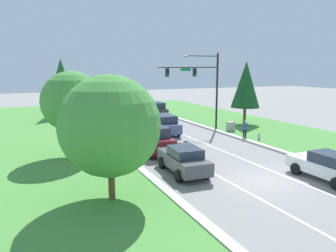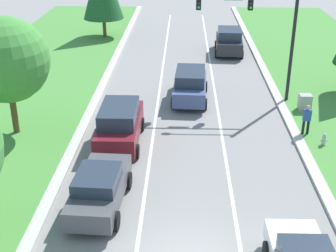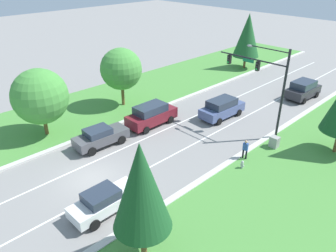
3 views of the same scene
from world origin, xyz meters
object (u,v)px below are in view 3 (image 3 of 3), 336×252
Objects in this scene: oak_near_left_tree at (121,69)px; oak_far_left_tree at (40,97)px; white_sedan at (105,201)px; pedestrian at (245,149)px; graphite_sedan at (101,136)px; fire_hydrant at (242,165)px; conifer_mid_left_tree at (248,35)px; burgundy_suv at (151,115)px; traffic_signal_mast at (264,77)px; charcoal_suv at (303,89)px; utility_cabinet at (274,142)px; slate_blue_suv at (222,108)px; conifer_far_right_tree at (141,187)px.

oak_far_left_tree is (0.50, -8.93, -0.34)m from oak_near_left_tree.
pedestrian is (2.64, 11.21, 0.11)m from white_sedan.
fire_hydrant is (10.24, 5.61, -0.52)m from graphite_sedan.
pedestrian is 24.69m from conifer_mid_left_tree.
fire_hydrant is (10.15, 0.02, -0.72)m from burgundy_suv.
oak_far_left_tree is (-12.75, -14.06, -1.53)m from traffic_signal_mast.
charcoal_suv is 4.54× the size of utility_cabinet.
slate_blue_suv is 17.58m from conifer_mid_left_tree.
graphite_sedan is 4.59× the size of utility_cabinet.
utility_cabinet is (3.40, -12.08, -0.52)m from charcoal_suv.
conifer_mid_left_tree reaches higher than utility_cabinet.
traffic_signal_mast is 1.70× the size of white_sedan.
conifer_mid_left_tree is (-4.15, 21.47, 3.61)m from burgundy_suv.
burgundy_suv is at bearing -156.23° from utility_cabinet.
slate_blue_suv is at bearing 166.49° from utility_cabinet.
burgundy_suv is 22.16m from conifer_mid_left_tree.
burgundy_suv is 2.96× the size of pedestrian.
burgundy_suv is at bearing 124.13° from white_sedan.
charcoal_suv is 0.76× the size of oak_far_left_tree.
white_sedan is at bearing -92.73° from traffic_signal_mast.
white_sedan is at bearing -55.60° from burgundy_suv.
charcoal_suv is 0.61× the size of conifer_mid_left_tree.
slate_blue_suv is 4.87× the size of utility_cabinet.
conifer_mid_left_tree is at bearing 108.84° from white_sedan.
conifer_far_right_tree is (7.62, -16.59, 3.54)m from slate_blue_suv.
pedestrian is at bearing 76.24° from white_sedan.
burgundy_suv is 1.08× the size of white_sedan.
charcoal_suv reaches higher than white_sedan.
pedestrian is (5.96, -4.85, -0.05)m from slate_blue_suv.
conifer_far_right_tree is at bearing -62.65° from slate_blue_suv.
traffic_signal_mast reaches higher than pedestrian.
traffic_signal_mast is 19.39m from conifer_mid_left_tree.
burgundy_suv is at bearing -179.89° from fire_hydrant.
slate_blue_suv is 16.74m from oak_far_left_tree.
slate_blue_suv is 1.07× the size of white_sedan.
oak_near_left_tree reaches higher than charcoal_suv.
pedestrian is (1.88, -4.84, -4.25)m from traffic_signal_mast.
charcoal_suv reaches higher than utility_cabinet.
burgundy_suv is (-7.64, -6.09, -4.13)m from traffic_signal_mast.
fire_hydrant is at bearing 71.34° from white_sedan.
traffic_signal_mast is 1.28× the size of oak_near_left_tree.
conifer_far_right_tree is at bearing -86.36° from utility_cabinet.
burgundy_suv is at bearing -117.58° from slate_blue_suv.
oak_far_left_tree is at bearing -140.87° from utility_cabinet.
slate_blue_suv is at bearing -104.25° from charcoal_suv.
white_sedan is 0.75× the size of oak_near_left_tree.
conifer_mid_left_tree is (-14.38, 16.97, 4.16)m from utility_cabinet.
burgundy_suv is (-3.56, -6.10, 0.07)m from slate_blue_suv.
conifer_mid_left_tree reaches higher than white_sedan.
burgundy_suv reaches higher than graphite_sedan.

